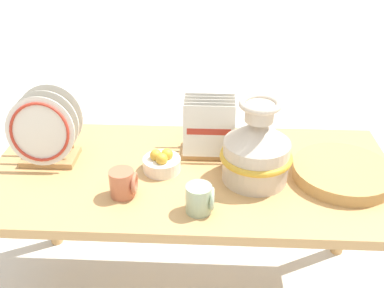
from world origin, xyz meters
TOP-DOWN VIEW (x-y plane):
  - display_table at (0.00, 0.00)m, footprint 1.44×0.68m
  - ceramic_vase at (0.22, -0.04)m, footprint 0.25×0.25m
  - dish_rack_round_plates at (-0.52, 0.04)m, footprint 0.24×0.18m
  - dish_rack_square_plates at (0.06, 0.14)m, footprint 0.19×0.17m
  - wicker_charger_stack at (0.52, -0.02)m, footprint 0.34×0.34m
  - mug_terracotta_glaze at (-0.21, -0.15)m, footprint 0.09×0.08m
  - mug_sage_glaze at (0.04, -0.22)m, footprint 0.09×0.08m
  - fruit_bowl at (-0.11, -0.00)m, footprint 0.13×0.13m

SIDE VIEW (x-z plane):
  - display_table at x=0.00m, z-range 0.24..0.86m
  - wicker_charger_stack at x=0.52m, z-range 0.62..0.67m
  - fruit_bowl at x=-0.11m, z-range 0.61..0.70m
  - mug_terracotta_glaze at x=-0.21m, z-range 0.62..0.71m
  - mug_sage_glaze at x=0.04m, z-range 0.62..0.71m
  - dish_rack_square_plates at x=0.06m, z-range 0.60..0.81m
  - dish_rack_round_plates at x=-0.52m, z-range 0.60..0.87m
  - ceramic_vase at x=0.22m, z-range 0.60..0.89m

